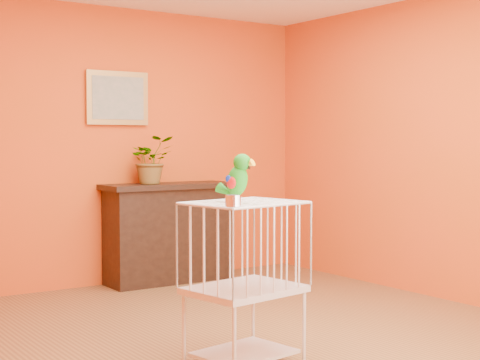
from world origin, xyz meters
TOP-DOWN VIEW (x-y plane):
  - ground at (0.00, 0.00)m, footprint 4.50×4.50m
  - room_shell at (0.00, 0.00)m, footprint 4.50×4.50m
  - console_cabinet at (0.43, 2.03)m, footprint 1.27×0.46m
  - potted_plant at (0.25, 1.99)m, footprint 0.47×0.50m
  - framed_picture at (0.00, 2.22)m, footprint 0.62×0.04m
  - birdcage at (-0.46, -0.56)m, footprint 0.71×0.58m
  - feed_cup at (-0.70, -0.79)m, footprint 0.09×0.09m
  - parrot at (-0.50, -0.53)m, footprint 0.18×0.25m

SIDE VIEW (x-z plane):
  - ground at x=0.00m, z-range 0.00..0.00m
  - console_cabinet at x=0.43m, z-range 0.00..0.95m
  - birdcage at x=-0.46m, z-range 0.02..1.00m
  - feed_cup at x=-0.70m, z-range 0.99..1.05m
  - potted_plant at x=0.25m, z-range 0.95..1.30m
  - parrot at x=-0.50m, z-range 0.99..1.28m
  - room_shell at x=0.00m, z-range -0.67..3.83m
  - framed_picture at x=0.00m, z-range 1.50..2.00m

